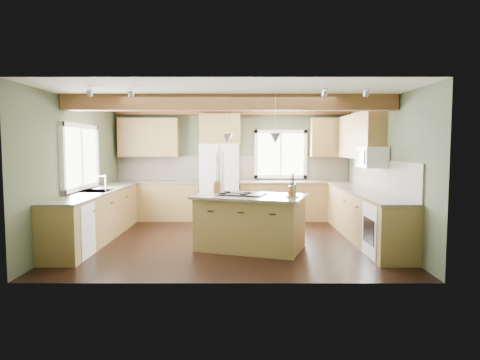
{
  "coord_description": "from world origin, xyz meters",
  "views": [
    {
      "loc": [
        0.18,
        -7.84,
        1.76
      ],
      "look_at": [
        0.17,
        0.3,
        1.1
      ],
      "focal_mm": 32.0,
      "sensor_mm": 36.0,
      "label": 1
    }
  ],
  "objects": [
    {
      "name": "microwave",
      "position": [
        2.58,
        -0.05,
        1.55
      ],
      "size": [
        0.4,
        0.7,
        0.38
      ],
      "primitive_type": "cube",
      "color": "white",
      "rests_on": "wall_right"
    },
    {
      "name": "upper_cab_back_left",
      "position": [
        -1.99,
        2.33,
        1.95
      ],
      "size": [
        1.4,
        0.35,
        0.9
      ],
      "primitive_type": "cube",
      "color": "brown",
      "rests_on": "wall_back"
    },
    {
      "name": "utensil_crock",
      "position": [
        1.05,
        -0.73,
        1.01
      ],
      "size": [
        0.18,
        0.18,
        0.17
      ],
      "primitive_type": "cylinder",
      "rotation": [
        0.0,
        0.0,
        -0.67
      ],
      "color": "#463E38",
      "rests_on": "island_top"
    },
    {
      "name": "wall_back",
      "position": [
        0.0,
        2.5,
        1.3
      ],
      "size": [
        5.6,
        0.0,
        5.6
      ],
      "primitive_type": "plane",
      "rotation": [
        1.57,
        0.0,
        0.0
      ],
      "color": "#444E37",
      "rests_on": "ground"
    },
    {
      "name": "wall_left",
      "position": [
        -2.8,
        0.0,
        1.3
      ],
      "size": [
        0.0,
        5.0,
        5.0
      ],
      "primitive_type": "plane",
      "rotation": [
        1.57,
        0.0,
        1.57
      ],
      "color": "#444E37",
      "rests_on": "ground"
    },
    {
      "name": "window_back",
      "position": [
        1.15,
        2.48,
        1.55
      ],
      "size": [
        1.1,
        0.04,
        1.0
      ],
      "primitive_type": "cube",
      "color": "white",
      "rests_on": "wall_back"
    },
    {
      "name": "base_cab_back_right",
      "position": [
        1.49,
        2.2,
        0.44
      ],
      "size": [
        2.62,
        0.6,
        0.88
      ],
      "primitive_type": "cube",
      "color": "brown",
      "rests_on": "floor"
    },
    {
      "name": "bottle_tray",
      "position": [
        1.02,
        -0.96,
        1.02
      ],
      "size": [
        0.3,
        0.3,
        0.21
      ],
      "primitive_type": null,
      "rotation": [
        0.0,
        0.0,
        -0.5
      ],
      "color": "brown",
      "rests_on": "island_top"
    },
    {
      "name": "upper_cab_over_fridge",
      "position": [
        -0.3,
        2.33,
        2.15
      ],
      "size": [
        0.96,
        0.35,
        0.7
      ],
      "primitive_type": "cube",
      "color": "brown",
      "rests_on": "wall_back"
    },
    {
      "name": "cooktop",
      "position": [
        0.22,
        -0.61,
        0.93
      ],
      "size": [
        0.85,
        0.7,
        0.02
      ],
      "primitive_type": "cube",
      "rotation": [
        0.0,
        0.0,
        -0.32
      ],
      "color": "black",
      "rests_on": "island_top"
    },
    {
      "name": "soffit_trim",
      "position": [
        0.0,
        2.4,
        2.54
      ],
      "size": [
        5.55,
        0.2,
        0.1
      ],
      "primitive_type": "cube",
      "color": "#542E18",
      "rests_on": "ceiling"
    },
    {
      "name": "backsplash_back",
      "position": [
        0.0,
        2.48,
        1.21
      ],
      "size": [
        5.58,
        0.03,
        0.58
      ],
      "primitive_type": "cube",
      "color": "brown",
      "rests_on": "wall_back"
    },
    {
      "name": "pendant_right",
      "position": [
        0.76,
        -0.79,
        1.88
      ],
      "size": [
        0.18,
        0.18,
        0.16
      ],
      "primitive_type": "cone",
      "rotation": [
        3.14,
        0.0,
        0.0
      ],
      "color": "#B2B2B7",
      "rests_on": "ceiling"
    },
    {
      "name": "floor",
      "position": [
        0.0,
        0.0,
        0.0
      ],
      "size": [
        5.6,
        5.6,
        0.0
      ],
      "primitive_type": "plane",
      "color": "black",
      "rests_on": "ground"
    },
    {
      "name": "counter_back_right",
      "position": [
        1.49,
        2.2,
        0.9
      ],
      "size": [
        2.66,
        0.64,
        0.04
      ],
      "primitive_type": "cube",
      "color": "#453F33",
      "rests_on": "base_cab_back_right"
    },
    {
      "name": "base_cab_left",
      "position": [
        -2.5,
        0.05,
        0.44
      ],
      "size": [
        0.6,
        3.7,
        0.88
      ],
      "primitive_type": "cube",
      "color": "brown",
      "rests_on": "floor"
    },
    {
      "name": "counter_left",
      "position": [
        -2.5,
        0.05,
        0.9
      ],
      "size": [
        0.64,
        3.74,
        0.04
      ],
      "primitive_type": "cube",
      "color": "#453F33",
      "rests_on": "base_cab_left"
    },
    {
      "name": "base_cab_right",
      "position": [
        2.5,
        0.05,
        0.44
      ],
      "size": [
        0.6,
        3.7,
        0.88
      ],
      "primitive_type": "cube",
      "color": "brown",
      "rests_on": "floor"
    },
    {
      "name": "wall_right",
      "position": [
        2.8,
        0.0,
        1.3
      ],
      "size": [
        0.0,
        5.0,
        5.0
      ],
      "primitive_type": "plane",
      "rotation": [
        1.57,
        0.0,
        -1.57
      ],
      "color": "#444E37",
      "rests_on": "ground"
    },
    {
      "name": "faucet",
      "position": [
        -2.32,
        0.05,
        1.05
      ],
      "size": [
        0.02,
        0.02,
        0.28
      ],
      "primitive_type": "cylinder",
      "color": "#B2B2B7",
      "rests_on": "sink"
    },
    {
      "name": "backsplash_right",
      "position": [
        2.78,
        0.05,
        1.21
      ],
      "size": [
        0.03,
        3.7,
        0.58
      ],
      "primitive_type": "cube",
      "color": "brown",
      "rests_on": "wall_right"
    },
    {
      "name": "base_cab_back_left",
      "position": [
        -1.79,
        2.2,
        0.44
      ],
      "size": [
        2.02,
        0.6,
        0.88
      ],
      "primitive_type": "cube",
      "color": "brown",
      "rests_on": "floor"
    },
    {
      "name": "ceiling_beam",
      "position": [
        0.0,
        -0.66,
        2.47
      ],
      "size": [
        5.55,
        0.26,
        0.26
      ],
      "primitive_type": "cube",
      "color": "#542E18",
      "rests_on": "ceiling"
    },
    {
      "name": "island",
      "position": [
        0.36,
        -0.66,
        0.44
      ],
      "size": [
        1.93,
        1.52,
        0.88
      ],
      "primitive_type": "cube",
      "rotation": [
        0.0,
        0.0,
        -0.32
      ],
      "color": "brown",
      "rests_on": "floor"
    },
    {
      "name": "upper_cab_right",
      "position": [
        2.62,
        0.9,
        1.95
      ],
      "size": [
        0.35,
        2.2,
        0.9
      ],
      "primitive_type": "cube",
      "color": "brown",
      "rests_on": "wall_right"
    },
    {
      "name": "knife_block",
      "position": [
        -0.23,
        -0.32,
        1.01
      ],
      "size": [
        0.13,
        0.11,
        0.18
      ],
      "primitive_type": "cube",
      "rotation": [
        0.0,
        0.0,
        -0.25
      ],
      "color": "brown",
      "rests_on": "island_top"
    },
    {
      "name": "oven",
      "position": [
        2.49,
        -1.25,
        0.43
      ],
      "size": [
        0.6,
        0.72,
        0.84
      ],
      "primitive_type": "cube",
      "color": "white",
      "rests_on": "floor"
    },
    {
      "name": "counter_back_left",
      "position": [
        -1.79,
        2.2,
        0.9
      ],
      "size": [
        2.06,
        0.64,
        0.04
      ],
      "primitive_type": "cube",
      "color": "#453F33",
      "rests_on": "base_cab_back_left"
    },
    {
      "name": "dishwasher",
      "position": [
        -2.49,
        -1.25,
        0.43
      ],
      "size": [
        0.6,
        0.6,
        0.84
      ],
      "primitive_type": "cube",
      "color": "white",
      "rests_on": "floor"
    },
    {
      "name": "sink",
      "position": [
        -2.5,
        0.05,
        0.91
      ],
      "size": [
        0.5,
        0.65,
        0.03
      ],
      "primitive_type": "cube",
      "color": "#262628",
      "rests_on": "counter_left"
    },
    {
      "name": "window_left",
      "position": [
        -2.78,
        0.05,
        1.55
      ],
      "size": [
        0.04,
        1.6,
        1.05
      ],
      "primitive_type": "cube",
      "color": "white",
      "rests_on": "wall_left"
    },
    {
      "name": "pendant_left",
      "position": [
        -0.04,
        -0.52,
        1.88
      ],
      "size": [
        0.18,
        0.18,
        0.16
      ],
      "primitive_type": "cone",
      "rotation": [
        3.14,
        0.0,
        0.0
      ],
      "color": "#B2B2B7",
      "rests_on": "ceiling"
    },
    {
      "name": "refrigerator",
      "position": [
        -0.3,
        2.12,
        0.9
      ],
      "size": [
        0.9,
        0.74,
        1.8
      ],
      "primitive_type": "cube",
      "color": "white",
      "rests_on": "floor"
    },
    {
      "name": "upper_cab_back_corner",
      "position": [
        2.3,
        2.33,
        1.95
      ],
      "size": [
        0.9,
        0.35,
        0.9
      ],
      "primitive_type": "cube",
      "color": "brown",
      "rests_on": "wall_back"
    },
    {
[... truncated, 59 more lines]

